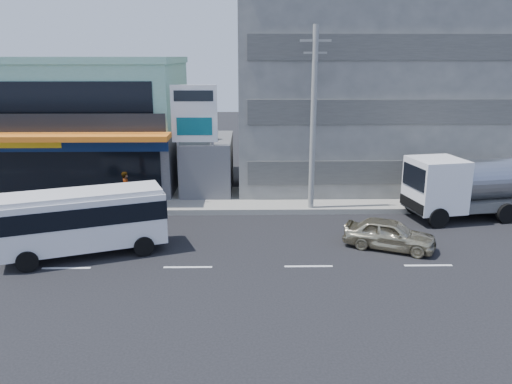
% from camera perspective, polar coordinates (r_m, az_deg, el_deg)
% --- Properties ---
extents(ground, '(120.00, 120.00, 0.00)m').
position_cam_1_polar(ground, '(21.01, -7.79, -8.52)').
color(ground, black).
rests_on(ground, ground).
extents(sidewalk, '(70.00, 5.00, 0.30)m').
position_cam_1_polar(sidewalk, '(29.87, 3.86, -0.87)').
color(sidewalk, gray).
rests_on(sidewalk, ground).
extents(shop_building, '(12.40, 11.70, 8.00)m').
position_cam_1_polar(shop_building, '(34.94, -18.62, 7.18)').
color(shop_building, '#46474B').
rests_on(shop_building, ground).
extents(concrete_building, '(16.00, 12.00, 14.00)m').
position_cam_1_polar(concrete_building, '(34.94, 11.69, 12.60)').
color(concrete_building, gray).
rests_on(concrete_building, ground).
extents(gap_structure, '(3.00, 6.00, 3.50)m').
position_cam_1_polar(gap_structure, '(31.89, -5.47, 3.10)').
color(gap_structure, '#46474B').
rests_on(gap_structure, ground).
extents(satellite_dish, '(1.50, 1.50, 0.15)m').
position_cam_1_polar(satellite_dish, '(30.58, -5.70, 6.05)').
color(satellite_dish, slate).
rests_on(satellite_dish, gap_structure).
extents(billboard, '(2.60, 0.18, 6.90)m').
position_cam_1_polar(billboard, '(28.66, -7.06, 8.13)').
color(billboard, gray).
rests_on(billboard, ground).
extents(utility_pole_near, '(1.60, 0.30, 10.00)m').
position_cam_1_polar(utility_pole_near, '(26.93, 6.56, 8.17)').
color(utility_pole_near, '#999993').
rests_on(utility_pole_near, ground).
extents(minibus, '(7.17, 4.40, 2.86)m').
position_cam_1_polar(minibus, '(22.78, -19.08, -2.75)').
color(minibus, silver).
rests_on(minibus, ground).
extents(sedan, '(4.36, 3.14, 1.38)m').
position_cam_1_polar(sedan, '(23.32, 15.01, -4.66)').
color(sedan, '#BCB28F').
rests_on(sedan, ground).
extents(tanker_truck, '(8.72, 3.97, 3.32)m').
position_cam_1_polar(tanker_truck, '(29.15, 24.17, 0.72)').
color(tanker_truck, white).
rests_on(tanker_truck, ground).
extents(motorcycle_rider, '(2.08, 1.19, 2.52)m').
position_cam_1_polar(motorcycle_rider, '(27.74, -14.49, -1.13)').
color(motorcycle_rider, '#4E130B').
rests_on(motorcycle_rider, ground).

